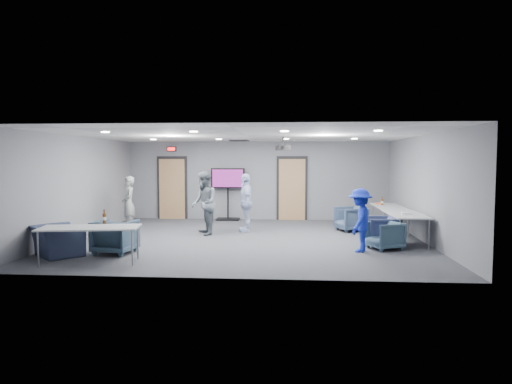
# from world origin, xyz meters

# --- Properties ---
(floor) EXTENTS (9.00, 9.00, 0.00)m
(floor) POSITION_xyz_m (0.00, 0.00, 0.00)
(floor) COLOR #35363C
(floor) RESTS_ON ground
(ceiling) EXTENTS (9.00, 9.00, 0.00)m
(ceiling) POSITION_xyz_m (0.00, 0.00, 2.70)
(ceiling) COLOR silver
(ceiling) RESTS_ON wall_back
(wall_back) EXTENTS (9.00, 0.02, 2.70)m
(wall_back) POSITION_xyz_m (0.00, 4.00, 1.35)
(wall_back) COLOR slate
(wall_back) RESTS_ON floor
(wall_front) EXTENTS (9.00, 0.02, 2.70)m
(wall_front) POSITION_xyz_m (0.00, -4.00, 1.35)
(wall_front) COLOR slate
(wall_front) RESTS_ON floor
(wall_left) EXTENTS (0.02, 8.00, 2.70)m
(wall_left) POSITION_xyz_m (-4.50, 0.00, 1.35)
(wall_left) COLOR slate
(wall_left) RESTS_ON floor
(wall_right) EXTENTS (0.02, 8.00, 2.70)m
(wall_right) POSITION_xyz_m (4.50, 0.00, 1.35)
(wall_right) COLOR slate
(wall_right) RESTS_ON floor
(door_left) EXTENTS (1.06, 0.17, 2.24)m
(door_left) POSITION_xyz_m (-3.00, 3.95, 1.07)
(door_left) COLOR black
(door_left) RESTS_ON wall_back
(door_right) EXTENTS (1.06, 0.17, 2.24)m
(door_right) POSITION_xyz_m (1.20, 3.95, 1.07)
(door_right) COLOR black
(door_right) RESTS_ON wall_back
(exit_sign) EXTENTS (0.32, 0.08, 0.16)m
(exit_sign) POSITION_xyz_m (-3.00, 3.93, 2.45)
(exit_sign) COLOR black
(exit_sign) RESTS_ON wall_back
(hvac_diffuser) EXTENTS (0.60, 0.60, 0.03)m
(hvac_diffuser) POSITION_xyz_m (-0.50, 2.80, 2.69)
(hvac_diffuser) COLOR black
(hvac_diffuser) RESTS_ON ceiling
(downlights) EXTENTS (6.18, 3.78, 0.02)m
(downlights) POSITION_xyz_m (0.00, 0.00, 2.68)
(downlights) COLOR white
(downlights) RESTS_ON ceiling
(person_a) EXTENTS (0.60, 0.69, 1.60)m
(person_a) POSITION_xyz_m (-3.53, 1.05, 0.80)
(person_a) COLOR gray
(person_a) RESTS_ON floor
(person_b) EXTENTS (0.93, 1.04, 1.76)m
(person_b) POSITION_xyz_m (-1.23, 0.58, 0.88)
(person_b) COLOR slate
(person_b) RESTS_ON floor
(person_c) EXTENTS (0.59, 1.04, 1.68)m
(person_c) POSITION_xyz_m (-0.15, 1.30, 0.84)
(person_c) COLOR silver
(person_c) RESTS_ON floor
(person_d) EXTENTS (0.82, 1.05, 1.43)m
(person_d) POSITION_xyz_m (2.70, -1.45, 0.72)
(person_d) COLOR #1D2FBD
(person_d) RESTS_ON floor
(chair_right_a) EXTENTS (0.99, 0.98, 0.71)m
(chair_right_a) POSITION_xyz_m (2.90, 1.57, 0.36)
(chair_right_a) COLOR #384861
(chair_right_a) RESTS_ON floor
(chair_right_b) EXTENTS (0.83, 0.81, 0.70)m
(chair_right_b) POSITION_xyz_m (3.35, -0.60, 0.35)
(chair_right_b) COLOR #363E5D
(chair_right_b) RESTS_ON floor
(chair_right_c) EXTENTS (0.93, 0.92, 0.65)m
(chair_right_c) POSITION_xyz_m (3.31, -1.14, 0.32)
(chair_right_c) COLOR #3B5366
(chair_right_c) RESTS_ON floor
(chair_front_a) EXTENTS (0.92, 0.94, 0.75)m
(chair_front_a) POSITION_xyz_m (-2.73, -2.04, 0.38)
(chair_front_a) COLOR #364B5D
(chair_front_a) RESTS_ON floor
(chair_front_b) EXTENTS (1.34, 1.34, 0.66)m
(chair_front_b) POSITION_xyz_m (-3.87, -2.40, 0.33)
(chair_front_b) COLOR #313A55
(chair_front_b) RESTS_ON floor
(table_right_a) EXTENTS (0.77, 1.84, 0.73)m
(table_right_a) POSITION_xyz_m (4.00, 1.71, 0.69)
(table_right_a) COLOR #AFB1B4
(table_right_a) RESTS_ON floor
(table_right_b) EXTENTS (0.82, 1.96, 0.73)m
(table_right_b) POSITION_xyz_m (4.00, -0.19, 0.69)
(table_right_b) COLOR #AFB1B4
(table_right_b) RESTS_ON floor
(table_front_left) EXTENTS (2.04, 1.11, 0.73)m
(table_front_left) POSITION_xyz_m (-2.87, -3.00, 0.69)
(table_front_left) COLOR #AFB1B4
(table_front_left) RESTS_ON floor
(bottle_front) EXTENTS (0.08, 0.08, 0.29)m
(bottle_front) POSITION_xyz_m (-2.78, -2.48, 0.84)
(bottle_front) COLOR #5C300F
(bottle_front) RESTS_ON table_front_left
(bottle_right) EXTENTS (0.07, 0.07, 0.26)m
(bottle_right) POSITION_xyz_m (3.86, 1.94, 0.82)
(bottle_right) COLOR #5C300F
(bottle_right) RESTS_ON table_right_a
(snack_box) EXTENTS (0.23, 0.19, 0.04)m
(snack_box) POSITION_xyz_m (3.84, 2.24, 0.75)
(snack_box) COLOR #C95B32
(snack_box) RESTS_ON table_right_a
(wrapper) EXTENTS (0.23, 0.17, 0.05)m
(wrapper) POSITION_xyz_m (3.98, -0.39, 0.75)
(wrapper) COLOR silver
(wrapper) RESTS_ON table_right_b
(tv_stand) EXTENTS (1.17, 0.56, 1.79)m
(tv_stand) POSITION_xyz_m (-1.00, 3.75, 1.01)
(tv_stand) COLOR black
(tv_stand) RESTS_ON floor
(projector) EXTENTS (0.42, 0.40, 0.36)m
(projector) POSITION_xyz_m (0.93, 0.72, 2.40)
(projector) COLOR black
(projector) RESTS_ON ceiling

